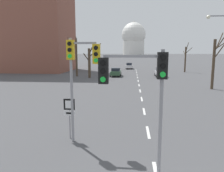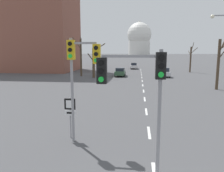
{
  "view_description": "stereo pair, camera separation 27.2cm",
  "coord_description": "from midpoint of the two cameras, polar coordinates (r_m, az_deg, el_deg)",
  "views": [
    {
      "loc": [
        -0.98,
        -4.34,
        4.69
      ],
      "look_at": [
        -1.94,
        5.96,
        3.04
      ],
      "focal_mm": 35.0,
      "sensor_mm": 36.0,
      "label": 1
    },
    {
      "loc": [
        -0.71,
        -4.31,
        4.69
      ],
      "look_at": [
        -1.94,
        5.96,
        3.04
      ],
      "focal_mm": 35.0,
      "sensor_mm": 36.0,
      "label": 2
    }
  ],
  "objects": [
    {
      "name": "lane_stripe_3",
      "position": [
        21.85,
        7.41,
        -3.38
      ],
      "size": [
        0.16,
        2.0,
        0.01
      ],
      "primitive_type": "cube",
      "color": "silver",
      "rests_on": "ground_plane"
    },
    {
      "name": "lane_stripe_4",
      "position": [
        26.26,
        7.07,
        -1.27
      ],
      "size": [
        0.16,
        2.0,
        0.01
      ],
      "primitive_type": "cube",
      "color": "silver",
      "rests_on": "ground_plane"
    },
    {
      "name": "sedan_mid_centre",
      "position": [
        41.24,
        0.84,
        3.7
      ],
      "size": [
        1.89,
        4.21,
        1.62
      ],
      "color": "#2D4C33",
      "rests_on": "ground_plane"
    },
    {
      "name": "capitol_dome",
      "position": [
        234.98,
        5.63,
        12.08
      ],
      "size": [
        25.03,
        25.03,
        35.35
      ],
      "color": "silver",
      "rests_on": "ground_plane"
    },
    {
      "name": "street_lamp_right",
      "position": [
        23.3,
        26.96,
        8.77
      ],
      "size": [
        2.33,
        0.36,
        8.01
      ],
      "color": "gray",
      "rests_on": "ground_plane"
    },
    {
      "name": "sedan_near_right",
      "position": [
        41.58,
        12.24,
        3.56
      ],
      "size": [
        1.73,
        4.27,
        1.71
      ],
      "color": "#B7B7BC",
      "rests_on": "ground_plane"
    },
    {
      "name": "bare_tree_left_far",
      "position": [
        41.76,
        -9.49,
        7.72
      ],
      "size": [
        2.0,
        3.99,
        7.33
      ],
      "color": "#473828",
      "rests_on": "ground_plane"
    },
    {
      "name": "lane_stripe_2",
      "position": [
        17.48,
        7.93,
        -6.56
      ],
      "size": [
        0.16,
        2.0,
        0.01
      ],
      "primitive_type": "cube",
      "color": "silver",
      "rests_on": "ground_plane"
    },
    {
      "name": "lane_stripe_8",
      "position": [
        44.08,
        6.38,
        2.92
      ],
      "size": [
        0.16,
        2.0,
        0.01
      ],
      "primitive_type": "cube",
      "color": "silver",
      "rests_on": "ground_plane"
    },
    {
      "name": "lane_stripe_7",
      "position": [
        39.61,
        6.49,
        2.22
      ],
      "size": [
        0.16,
        2.0,
        0.01
      ],
      "primitive_type": "cube",
      "color": "silver",
      "rests_on": "ground_plane"
    },
    {
      "name": "sedan_near_left",
      "position": [
        58.97,
        4.37,
        5.29
      ],
      "size": [
        1.75,
        4.48,
        1.64
      ],
      "color": "silver",
      "rests_on": "ground_plane"
    },
    {
      "name": "lane_stripe_5",
      "position": [
        30.69,
        6.82,
        0.23
      ],
      "size": [
        0.16,
        2.0,
        0.01
      ],
      "primitive_type": "cube",
      "color": "silver",
      "rests_on": "ground_plane"
    },
    {
      "name": "lane_stripe_6",
      "position": [
        35.15,
        6.64,
        1.35
      ],
      "size": [
        0.16,
        2.0,
        0.01
      ],
      "primitive_type": "cube",
      "color": "silver",
      "rests_on": "ground_plane"
    },
    {
      "name": "lane_stripe_1",
      "position": [
        13.21,
        8.81,
        -11.8
      ],
      "size": [
        0.16,
        2.0,
        0.01
      ],
      "primitive_type": "cube",
      "color": "silver",
      "rests_on": "ground_plane"
    },
    {
      "name": "traffic_signal_centre_tall",
      "position": [
        7.98,
        6.57,
        1.3
      ],
      "size": [
        2.48,
        0.34,
        4.76
      ],
      "color": "gray",
      "rests_on": "ground_plane"
    },
    {
      "name": "bare_tree_right_far",
      "position": [
        52.05,
        18.51,
        6.86
      ],
      "size": [
        1.36,
        3.12,
        6.58
      ],
      "color": "#473828",
      "rests_on": "ground_plane"
    },
    {
      "name": "bare_tree_left_near",
      "position": [
        39.06,
        -6.06,
        6.39
      ],
      "size": [
        2.87,
        2.56,
        6.09
      ],
      "color": "#473828",
      "rests_on": "ground_plane"
    },
    {
      "name": "lane_stripe_10",
      "position": [
        53.04,
        6.21,
        3.95
      ],
      "size": [
        0.16,
        2.0,
        0.01
      ],
      "primitive_type": "cube",
      "color": "silver",
      "rests_on": "ground_plane"
    },
    {
      "name": "route_sign_post",
      "position": [
        11.97,
        -11.7,
        -6.48
      ],
      "size": [
        0.6,
        0.08,
        2.25
      ],
      "color": "gray",
      "rests_on": "ground_plane"
    },
    {
      "name": "bare_tree_right_near",
      "position": [
        29.67,
        25.05,
        5.97
      ],
      "size": [
        2.42,
        3.0,
        7.02
      ],
      "color": "#473828",
      "rests_on": "ground_plane"
    },
    {
      "name": "traffic_signal_near_left",
      "position": [
        11.01,
        -9.18,
        5.54
      ],
      "size": [
        1.65,
        0.34,
        5.33
      ],
      "color": "gray",
      "rests_on": "ground_plane"
    },
    {
      "name": "lane_stripe_9",
      "position": [
        48.56,
        6.29,
        3.48
      ],
      "size": [
        0.16,
        2.0,
        0.01
      ],
      "primitive_type": "cube",
      "color": "silver",
      "rests_on": "ground_plane"
    },
    {
      "name": "lane_stripe_11",
      "position": [
        57.52,
        6.15,
        4.35
      ],
      "size": [
        0.16,
        2.0,
        0.01
      ],
      "primitive_type": "cube",
      "color": "silver",
      "rests_on": "ground_plane"
    },
    {
      "name": "apartment_block_left",
      "position": [
        56.94,
        -20.72,
        16.3
      ],
      "size": [
        18.0,
        14.0,
        24.83
      ],
      "primitive_type": "cube",
      "color": "brown",
      "rests_on": "ground_plane"
    }
  ]
}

